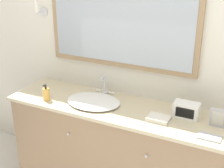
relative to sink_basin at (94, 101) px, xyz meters
name	(u,v)px	position (x,y,z in m)	size (l,w,h in m)	color
wall_back	(134,50)	(0.23, 0.33, 0.40)	(8.00, 0.18, 2.55)	silver
vanity_counter	(119,150)	(0.24, 0.02, -0.45)	(2.02, 0.56, 0.86)	#937556
sink_basin	(94,101)	(0.00, 0.00, 0.00)	(0.48, 0.43, 0.18)	white
soap_bottle	(46,94)	(-0.40, -0.14, 0.04)	(0.06, 0.06, 0.15)	gold
appliance_box	(186,110)	(0.79, 0.10, 0.04)	(0.20, 0.12, 0.12)	white
picture_frame	(218,118)	(1.03, 0.05, 0.05)	(0.12, 0.01, 0.15)	#B2B2B7
hand_towel_near_sink	(159,119)	(0.61, -0.05, 0.00)	(0.17, 0.13, 0.03)	silver
metal_tray	(209,137)	(1.01, -0.13, -0.01)	(0.16, 0.10, 0.01)	#ADADB2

